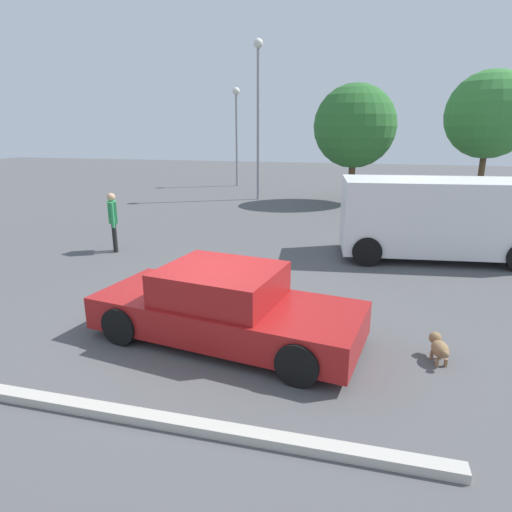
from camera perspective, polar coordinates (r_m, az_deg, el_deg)
The scene contains 10 objects.
ground_plane at distance 7.83m, azimuth -4.83°, elevation -9.79°, with size 80.00×80.00×0.00m, color #515154.
sedan_foreground at distance 7.35m, azimuth -4.06°, elevation -6.67°, with size 4.69×2.46×1.25m.
dog at distance 7.36m, azimuth 22.79°, elevation -10.90°, with size 0.30×0.62×0.38m.
van_white at distance 12.80m, azimuth 22.48°, elevation 4.83°, with size 5.17×2.74×2.15m.
pedestrian at distance 13.12m, azimuth -18.20°, elevation 4.86°, with size 0.42×0.50×1.70m.
parking_curb at distance 5.79m, azimuth -13.62°, elevation -19.94°, with size 7.13×0.20×0.12m, color #B7B2A8.
light_post_near at distance 22.04m, azimuth 0.28°, elevation 20.21°, with size 0.44×0.44×7.43m.
light_post_mid at distance 27.41m, azimuth -2.57°, elevation 17.43°, with size 0.44×0.44×5.78m.
tree_back_left at distance 25.03m, azimuth 28.21°, elevation 15.94°, with size 4.19×4.19×6.18m.
tree_back_center at distance 21.36m, azimuth 12.77°, elevation 16.20°, with size 3.77×3.77×5.43m.
Camera 1 is at (2.35, -6.63, 3.44)m, focal length 30.61 mm.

